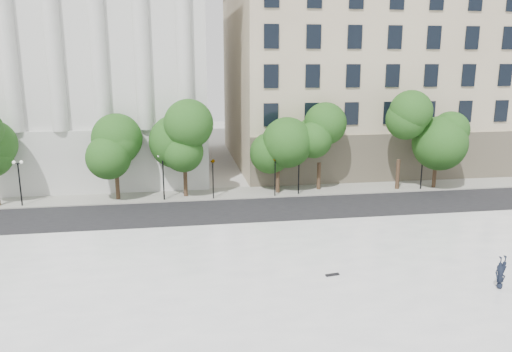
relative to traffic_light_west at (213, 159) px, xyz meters
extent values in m
plane|color=beige|center=(1.86, -22.30, -3.68)|extent=(160.00, 160.00, 0.00)
cube|color=white|center=(1.86, -19.30, -3.45)|extent=(44.00, 22.00, 0.45)
cube|color=black|center=(1.86, -4.30, -3.67)|extent=(60.00, 8.00, 0.02)
cube|color=gray|center=(1.86, 1.70, -3.62)|extent=(60.00, 4.00, 0.12)
cube|color=silver|center=(-15.14, 16.70, 8.82)|extent=(30.00, 26.00, 25.00)
cube|color=beige|center=(21.86, 16.70, 6.82)|extent=(36.00, 26.00, 21.00)
cylinder|color=black|center=(0.00, 0.00, -1.93)|extent=(0.10, 0.10, 3.50)
imported|color=black|center=(0.00, 0.00, 0.16)|extent=(1.01, 1.69, 0.68)
cylinder|color=black|center=(5.60, 0.00, -1.93)|extent=(0.10, 0.10, 3.50)
imported|color=black|center=(5.60, 0.00, 0.17)|extent=(0.76, 1.75, 0.69)
imported|color=black|center=(13.57, -21.03, -2.98)|extent=(0.92, 1.88, 0.49)
cube|color=black|center=(5.34, -18.12, -3.18)|extent=(0.82, 0.33, 0.08)
cylinder|color=#382619|center=(-8.40, 1.24, -2.40)|extent=(0.36, 0.36, 2.54)
sphere|color=#235016|center=(-8.40, 1.24, 1.04)|extent=(3.92, 3.92, 3.92)
cylinder|color=#382619|center=(-2.41, 1.21, -2.28)|extent=(0.36, 0.36, 2.80)
sphere|color=#235016|center=(-2.41, 1.21, 1.52)|extent=(4.30, 4.30, 4.30)
cylinder|color=#382619|center=(6.11, 1.22, -2.32)|extent=(0.36, 0.36, 2.70)
sphere|color=#235016|center=(6.11, 1.22, 1.35)|extent=(3.95, 3.95, 3.95)
cylinder|color=#382619|center=(10.20, 1.77, -2.33)|extent=(0.36, 0.36, 2.69)
sphere|color=#235016|center=(10.20, 1.77, 1.31)|extent=(3.55, 3.55, 3.55)
cylinder|color=#382619|center=(17.69, 0.69, -2.19)|extent=(0.36, 0.36, 2.97)
sphere|color=#235016|center=(17.69, 0.69, 1.84)|extent=(3.47, 3.47, 3.47)
cylinder|color=#382619|center=(21.48, 0.72, -2.33)|extent=(0.36, 0.36, 2.69)
sphere|color=#235016|center=(21.48, 0.72, 1.33)|extent=(4.34, 4.34, 4.34)
cylinder|color=black|center=(-16.24, 0.30, -1.79)|extent=(0.12, 0.12, 3.78)
cube|color=black|center=(-16.24, 0.30, 0.10)|extent=(0.60, 0.06, 0.06)
sphere|color=white|center=(-16.54, 0.30, 0.20)|extent=(0.28, 0.28, 0.28)
sphere|color=white|center=(-15.94, 0.30, 0.20)|extent=(0.28, 0.28, 0.28)
cylinder|color=black|center=(-4.33, 0.30, -1.67)|extent=(0.12, 0.12, 4.00)
cube|color=black|center=(-4.33, 0.30, 0.33)|extent=(0.60, 0.06, 0.06)
sphere|color=white|center=(-4.63, 0.30, 0.43)|extent=(0.28, 0.28, 0.28)
sphere|color=white|center=(-4.03, 0.30, 0.43)|extent=(0.28, 0.28, 0.28)
cylinder|color=black|center=(7.87, 0.30, -1.82)|extent=(0.12, 0.12, 3.72)
cube|color=black|center=(7.87, 0.30, 0.04)|extent=(0.60, 0.06, 0.06)
sphere|color=white|center=(7.57, 0.30, 0.14)|extent=(0.28, 0.28, 0.28)
sphere|color=white|center=(8.17, 0.30, 0.14)|extent=(0.28, 0.28, 0.28)
cylinder|color=black|center=(19.91, 0.30, -1.75)|extent=(0.12, 0.12, 3.85)
cube|color=black|center=(19.91, 0.30, 0.17)|extent=(0.60, 0.06, 0.06)
sphere|color=white|center=(19.61, 0.30, 0.27)|extent=(0.28, 0.28, 0.28)
sphere|color=white|center=(20.21, 0.30, 0.27)|extent=(0.28, 0.28, 0.28)
camera|label=1|loc=(-2.90, -43.02, 8.54)|focal=35.00mm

